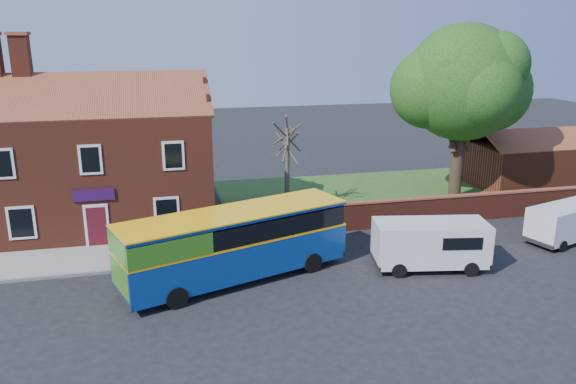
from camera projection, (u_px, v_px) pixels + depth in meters
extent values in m
plane|color=black|center=(260.00, 298.00, 23.30)|extent=(120.00, 120.00, 0.00)
cube|color=gray|center=(96.00, 259.00, 27.13)|extent=(18.00, 3.50, 0.12)
cube|color=slate|center=(92.00, 273.00, 25.49)|extent=(18.00, 0.15, 0.14)
cube|color=#426B28|center=(412.00, 193.00, 38.31)|extent=(26.00, 12.00, 0.04)
cube|color=maroon|center=(100.00, 168.00, 31.63)|extent=(12.00, 8.00, 6.50)
cube|color=brown|center=(89.00, 96.00, 28.58)|extent=(12.30, 4.08, 2.16)
cube|color=brown|center=(96.00, 88.00, 32.32)|extent=(12.30, 4.08, 2.16)
cube|color=maroon|center=(21.00, 56.00, 29.18)|extent=(0.90, 0.90, 2.20)
cube|color=black|center=(90.00, 160.00, 27.48)|extent=(1.10, 0.06, 1.50)
cube|color=#4C0F19|center=(97.00, 227.00, 28.43)|extent=(0.95, 0.04, 2.10)
cube|color=silver|center=(97.00, 226.00, 28.44)|extent=(1.20, 0.06, 2.30)
cube|color=#2B0E3D|center=(94.00, 195.00, 27.95)|extent=(2.00, 0.06, 0.60)
cube|color=maroon|center=(458.00, 209.00, 32.49)|extent=(22.00, 0.30, 1.50)
cube|color=brown|center=(459.00, 196.00, 32.27)|extent=(22.00, 0.38, 0.10)
cube|color=maroon|center=(531.00, 165.00, 39.87)|extent=(8.00, 5.00, 3.00)
cube|color=brown|center=(546.00, 140.00, 38.13)|extent=(8.20, 2.56, 1.24)
cube|color=brown|center=(523.00, 133.00, 40.47)|extent=(8.20, 2.56, 1.24)
cube|color=navy|center=(236.00, 254.00, 24.79)|extent=(10.54, 5.80, 1.63)
cube|color=#FFB50D|center=(235.00, 237.00, 24.56)|extent=(10.56, 5.83, 0.10)
cube|color=black|center=(235.00, 226.00, 24.43)|extent=(10.16, 5.68, 0.82)
cube|color=#3B811C|center=(160.00, 241.00, 22.68)|extent=(4.15, 3.61, 0.87)
cube|color=navy|center=(235.00, 214.00, 24.28)|extent=(10.54, 5.80, 0.14)
cube|color=#FFB50D|center=(234.00, 213.00, 24.25)|extent=(10.59, 5.85, 0.06)
cylinder|color=black|center=(176.00, 298.00, 22.32)|extent=(0.96, 0.57, 0.92)
cylinder|color=black|center=(156.00, 276.00, 24.27)|extent=(0.96, 0.57, 0.92)
cylinder|color=black|center=(312.00, 262.00, 25.70)|extent=(0.96, 0.57, 0.92)
cylinder|color=black|center=(284.00, 246.00, 27.65)|extent=(0.96, 0.57, 0.92)
cube|color=silver|center=(430.00, 242.00, 25.88)|extent=(5.42, 2.95, 1.95)
cube|color=black|center=(480.00, 235.00, 25.90)|extent=(0.39, 1.73, 0.77)
cube|color=black|center=(482.00, 259.00, 26.24)|extent=(0.47, 2.04, 0.25)
cylinder|color=black|center=(399.00, 271.00, 25.14)|extent=(0.71, 0.34, 0.68)
cylinder|color=black|center=(389.00, 254.00, 26.99)|extent=(0.71, 0.34, 0.68)
cylinder|color=black|center=(471.00, 269.00, 25.29)|extent=(0.71, 0.34, 0.68)
cylinder|color=black|center=(457.00, 253.00, 27.15)|extent=(0.71, 0.34, 0.68)
cube|color=silver|center=(567.00, 221.00, 29.28)|extent=(4.81, 3.04, 1.70)
cylinder|color=black|center=(562.00, 246.00, 28.11)|extent=(0.63, 0.39, 0.59)
cylinder|color=black|center=(533.00, 236.00, 29.50)|extent=(0.63, 0.39, 0.59)
cylinder|color=black|center=(567.00, 227.00, 30.89)|extent=(0.63, 0.39, 0.59)
cylinder|color=black|center=(457.00, 165.00, 36.38)|extent=(0.81, 0.81, 4.65)
sphere|color=#407023|center=(464.00, 82.00, 34.92)|extent=(7.28, 7.28, 7.28)
sphere|color=#407023|center=(489.00, 91.00, 35.93)|extent=(5.26, 5.26, 5.26)
sphere|color=#407023|center=(430.00, 89.00, 35.18)|extent=(5.06, 5.06, 5.06)
cylinder|color=#4C4238|center=(287.00, 171.00, 33.73)|extent=(0.30, 0.30, 5.17)
cylinder|color=#4C4238|center=(287.00, 140.00, 33.22)|extent=(0.30, 2.52, 2.03)
cylinder|color=#4C4238|center=(287.00, 143.00, 33.27)|extent=(1.32, 1.86, 1.86)
cylinder|color=#4C4238|center=(287.00, 137.00, 33.17)|extent=(2.12, 0.97, 2.06)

